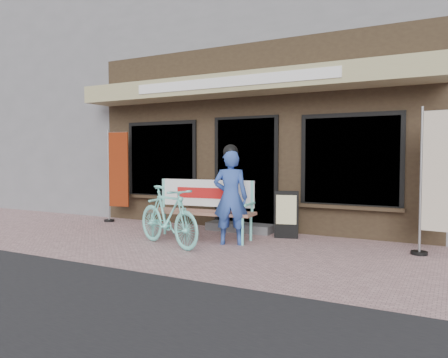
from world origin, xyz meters
The scene contains 9 objects.
ground centered at (0.00, 0.00, 0.00)m, with size 70.00×70.00×0.00m, color #B68B8C.
storefront centered at (0.00, 4.96, 2.99)m, with size 7.00×6.77×6.00m.
neighbor_left_near centered at (-8.50, 5.50, 3.20)m, with size 10.00×7.00×6.40m, color slate.
bench centered at (-0.25, 0.79, 0.60)m, with size 1.91×0.66×1.02m.
person centered at (0.41, 0.54, 0.80)m, with size 0.65×0.54×1.62m.
bicycle centered at (-0.41, -0.04, 0.48)m, with size 0.45×1.59×0.96m, color #73E1D2.
nobori_red centered at (-2.86, 1.53, 1.04)m, with size 0.60×0.26×2.01m.
nobori_cream centered at (3.38, 1.15, 1.10)m, with size 0.63×0.26×2.14m.
menu_stand centered at (1.02, 1.47, 0.42)m, with size 0.42×0.19×0.83m.
Camera 1 is at (3.61, -5.69, 1.43)m, focal length 35.00 mm.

